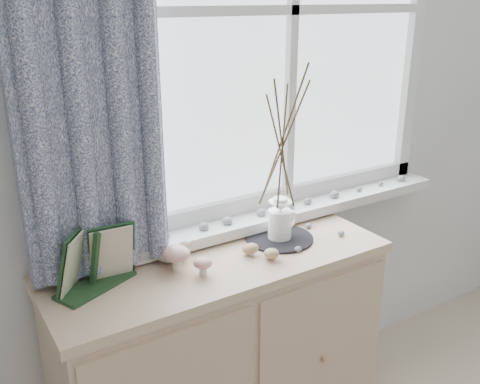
{
  "coord_description": "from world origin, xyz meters",
  "views": [
    {
      "loc": [
        -0.96,
        0.33,
        1.7
      ],
      "look_at": [
        -0.1,
        1.7,
        1.1
      ],
      "focal_mm": 40.0,
      "sensor_mm": 36.0,
      "label": 1
    }
  ],
  "objects": [
    {
      "name": "botanical_book",
      "position": [
        -0.57,
        1.77,
        0.95
      ],
      "size": [
        0.32,
        0.24,
        0.2
      ],
      "primitive_type": null,
      "rotation": [
        0.0,
        0.0,
        0.42
      ],
      "color": "#1B3A1E",
      "rests_on": "sideboard"
    },
    {
      "name": "sideboard",
      "position": [
        -0.15,
        1.75,
        0.43
      ],
      "size": [
        1.2,
        0.45,
        0.85
      ],
      "color": "beige",
      "rests_on": "ground"
    },
    {
      "name": "twig_pitcher",
      "position": [
        0.12,
        1.77,
        1.23
      ],
      "size": [
        0.27,
        0.27,
        0.66
      ],
      "rotation": [
        0.0,
        0.0,
        0.18
      ],
      "color": "white",
      "rests_on": "crocheted_doily"
    },
    {
      "name": "crocheted_doily",
      "position": [
        0.12,
        1.77,
        0.85
      ],
      "size": [
        0.25,
        0.25,
        0.01
      ],
      "primitive_type": "cylinder",
      "color": "black",
      "rests_on": "sideboard"
    },
    {
      "name": "songbird_figurine",
      "position": [
        -0.3,
        1.82,
        0.89
      ],
      "size": [
        0.16,
        0.1,
        0.08
      ],
      "primitive_type": null,
      "rotation": [
        0.0,
        0.0,
        -0.26
      ],
      "color": "beige",
      "rests_on": "sideboard"
    },
    {
      "name": "toadstool_cluster",
      "position": [
        -0.3,
        1.74,
        0.9
      ],
      "size": [
        0.14,
        0.15,
        0.09
      ],
      "color": "silver",
      "rests_on": "sideboard"
    },
    {
      "name": "wooden_eggs",
      "position": [
        -0.03,
        1.69,
        0.87
      ],
      "size": [
        0.09,
        0.11,
        0.06
      ],
      "color": "tan",
      "rests_on": "sideboard"
    },
    {
      "name": "sideboard_pebbles",
      "position": [
        0.18,
        1.76,
        0.86
      ],
      "size": [
        0.33,
        0.22,
        0.02
      ],
      "color": "gray",
      "rests_on": "sideboard"
    }
  ]
}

